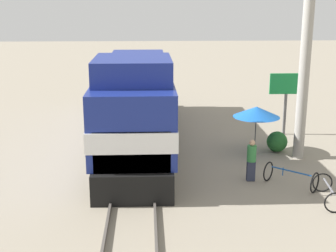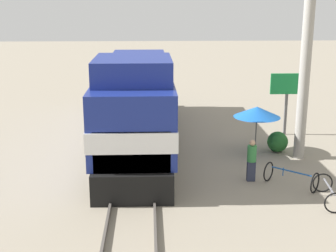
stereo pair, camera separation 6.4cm
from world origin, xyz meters
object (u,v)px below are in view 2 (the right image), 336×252
Objects in this scene: vendor_umbrella at (257,112)px; person_bystander at (252,159)px; bicycle_spare at (329,192)px; billboard_sign at (287,89)px; bicycle at (291,177)px; locomotive at (137,102)px; utility_pole at (307,36)px.

vendor_umbrella is 3.54m from person_bystander.
vendor_umbrella is 1.15× the size of bicycle_spare.
person_bystander is 3.00m from bicycle_spare.
bicycle_spare is at bearing -76.56° from vendor_umbrella.
billboard_sign is 7.00m from person_bystander.
bicycle_spare is at bearing 72.79° from bicycle.
vendor_umbrella is at bearing -132.64° from bicycle.
locomotive is 8.16m from bicycle.
billboard_sign is at bearing 83.41° from utility_pole.
utility_pole is at bearing -19.96° from locomotive.
bicycle_spare is (6.49, -7.08, -1.58)m from locomotive.
billboard_sign is (0.42, 3.62, -2.83)m from utility_pole.
vendor_umbrella is 5.65m from bicycle_spare.
utility_pole is 6.41× the size of person_bystander.
billboard_sign is at bearing 63.89° from person_bystander.
vendor_umbrella is at bearing -126.40° from billboard_sign.
utility_pole is at bearing -23.57° from vendor_umbrella.
bicycle is at bearing -112.14° from utility_pole.
utility_pole is 5.46× the size of bicycle.
person_bystander is (4.33, -5.05, -1.09)m from locomotive.
person_bystander reaches higher than bicycle_spare.
bicycle_spare is at bearing -47.46° from locomotive.
locomotive is 7.44m from billboard_sign.
vendor_umbrella is 1.32× the size of person_bystander.
vendor_umbrella is at bearing 110.58° from bicycle_spare.
billboard_sign is 8.45m from bicycle_spare.
locomotive is 6.74m from person_bystander.
billboard_sign reaches higher than vendor_umbrella.
person_bystander is (-0.89, -3.27, -1.00)m from vendor_umbrella.
bicycle reaches higher than bicycle_spare.
utility_pole is 5.59× the size of bicycle_spare.
utility_pole reaches higher than person_bystander.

